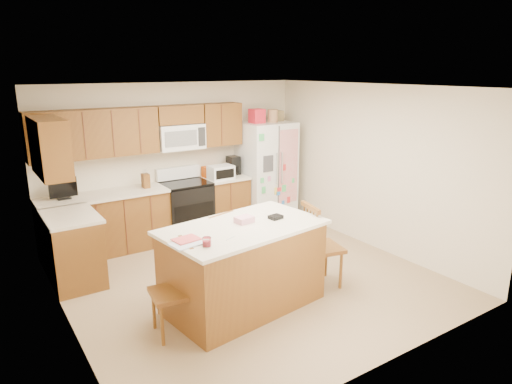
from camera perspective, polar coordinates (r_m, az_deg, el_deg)
ground at (r=6.21m, az=-0.91°, el=-10.70°), size 4.50×4.50×0.00m
room_shell at (r=5.73m, az=-0.97°, el=2.37°), size 4.60×4.60×2.52m
cabinetry at (r=7.05m, az=-15.66°, el=-0.16°), size 3.36×1.56×2.15m
stove at (r=7.63m, az=-8.76°, el=-2.03°), size 0.76×0.65×1.13m
refrigerator at (r=8.22m, az=1.29°, el=2.61°), size 0.90×0.79×2.04m
island at (r=5.35m, az=-1.60°, el=-9.22°), size 1.94×1.29×1.09m
windsor_chair_left at (r=4.92m, az=-10.24°, el=-12.15°), size 0.46×0.48×1.01m
windsor_chair_back at (r=5.85m, az=-5.27°, el=-7.39°), size 0.52×0.50×1.00m
windsor_chair_right at (r=5.90m, az=8.08°, el=-6.85°), size 0.54×0.56×1.09m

